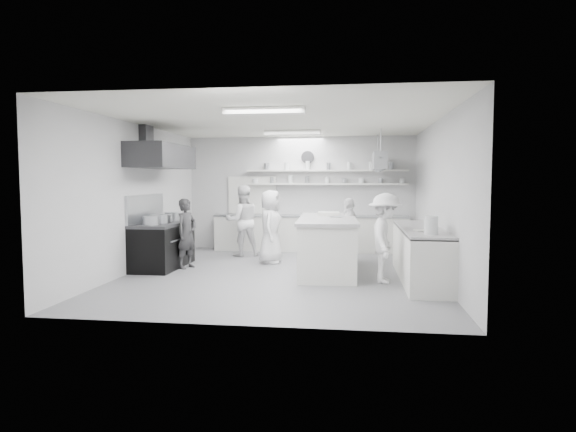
# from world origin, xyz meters

# --- Properties ---
(floor) EXTENTS (6.00, 7.00, 0.02)m
(floor) POSITION_xyz_m (0.00, 0.00, -0.01)
(floor) COLOR gray
(floor) RESTS_ON ground
(ceiling) EXTENTS (6.00, 7.00, 0.02)m
(ceiling) POSITION_xyz_m (0.00, 0.00, 3.01)
(ceiling) COLOR silver
(ceiling) RESTS_ON wall_back
(wall_back) EXTENTS (6.00, 0.04, 3.00)m
(wall_back) POSITION_xyz_m (0.00, 3.50, 1.50)
(wall_back) COLOR #BCBCBC
(wall_back) RESTS_ON floor
(wall_front) EXTENTS (6.00, 0.04, 3.00)m
(wall_front) POSITION_xyz_m (0.00, -3.50, 1.50)
(wall_front) COLOR #BCBCBC
(wall_front) RESTS_ON floor
(wall_left) EXTENTS (0.04, 7.00, 3.00)m
(wall_left) POSITION_xyz_m (-3.00, 0.00, 1.50)
(wall_left) COLOR #BCBCBC
(wall_left) RESTS_ON floor
(wall_right) EXTENTS (0.04, 7.00, 3.00)m
(wall_right) POSITION_xyz_m (3.00, 0.00, 1.50)
(wall_right) COLOR #BCBCBC
(wall_right) RESTS_ON floor
(stove) EXTENTS (0.80, 1.80, 0.90)m
(stove) POSITION_xyz_m (-2.60, 0.40, 0.45)
(stove) COLOR black
(stove) RESTS_ON floor
(exhaust_hood) EXTENTS (0.85, 2.00, 0.50)m
(exhaust_hood) POSITION_xyz_m (-2.60, 0.40, 2.35)
(exhaust_hood) COLOR #303032
(exhaust_hood) RESTS_ON wall_left
(back_counter) EXTENTS (5.00, 0.60, 0.92)m
(back_counter) POSITION_xyz_m (0.30, 3.20, 0.46)
(back_counter) COLOR silver
(back_counter) RESTS_ON floor
(shelf_lower) EXTENTS (4.20, 0.26, 0.04)m
(shelf_lower) POSITION_xyz_m (0.70, 3.37, 1.75)
(shelf_lower) COLOR silver
(shelf_lower) RESTS_ON wall_back
(shelf_upper) EXTENTS (4.20, 0.26, 0.04)m
(shelf_upper) POSITION_xyz_m (0.70, 3.37, 2.10)
(shelf_upper) COLOR silver
(shelf_upper) RESTS_ON wall_back
(pass_through_window) EXTENTS (1.30, 0.04, 1.00)m
(pass_through_window) POSITION_xyz_m (-1.30, 3.48, 1.45)
(pass_through_window) COLOR black
(pass_through_window) RESTS_ON wall_back
(wall_clock) EXTENTS (0.32, 0.05, 0.32)m
(wall_clock) POSITION_xyz_m (0.20, 3.46, 2.45)
(wall_clock) COLOR silver
(wall_clock) RESTS_ON wall_back
(right_counter) EXTENTS (0.74, 3.30, 0.94)m
(right_counter) POSITION_xyz_m (2.65, -0.20, 0.47)
(right_counter) COLOR silver
(right_counter) RESTS_ON floor
(pot_rack) EXTENTS (0.30, 1.60, 0.40)m
(pot_rack) POSITION_xyz_m (2.00, 2.40, 2.30)
(pot_rack) COLOR #A3A6AB
(pot_rack) RESTS_ON ceiling
(light_fixture_front) EXTENTS (1.30, 0.25, 0.10)m
(light_fixture_front) POSITION_xyz_m (0.00, -1.80, 2.94)
(light_fixture_front) COLOR silver
(light_fixture_front) RESTS_ON ceiling
(light_fixture_rear) EXTENTS (1.30, 0.25, 0.10)m
(light_fixture_rear) POSITION_xyz_m (0.00, 1.80, 2.94)
(light_fixture_rear) COLOR silver
(light_fixture_rear) RESTS_ON ceiling
(prep_island) EXTENTS (1.19, 2.89, 1.05)m
(prep_island) POSITION_xyz_m (0.89, 0.42, 0.52)
(prep_island) COLOR silver
(prep_island) RESTS_ON floor
(stove_pot) EXTENTS (0.46, 0.46, 0.22)m
(stove_pot) POSITION_xyz_m (-2.60, 0.33, 1.02)
(stove_pot) COLOR #A3A6AB
(stove_pot) RESTS_ON stove
(cook_stove) EXTENTS (0.52, 0.63, 1.47)m
(cook_stove) POSITION_xyz_m (-2.07, 0.38, 0.73)
(cook_stove) COLOR #2D2D2E
(cook_stove) RESTS_ON floor
(cook_back) EXTENTS (1.03, 0.94, 1.72)m
(cook_back) POSITION_xyz_m (-1.28, 2.17, 0.86)
(cook_back) COLOR white
(cook_back) RESTS_ON floor
(cook_island_left) EXTENTS (0.52, 0.80, 1.63)m
(cook_island_left) POSITION_xyz_m (-0.42, 1.24, 0.82)
(cook_island_left) COLOR white
(cook_island_left) RESTS_ON floor
(cook_island_right) EXTENTS (0.53, 0.92, 1.47)m
(cook_island_right) POSITION_xyz_m (1.32, 1.15, 0.73)
(cook_island_right) COLOR white
(cook_island_right) RESTS_ON floor
(cook_right) EXTENTS (0.72, 1.11, 1.62)m
(cook_right) POSITION_xyz_m (1.98, -0.56, 0.81)
(cook_right) COLOR white
(cook_right) RESTS_ON floor
(bowl_island_a) EXTENTS (0.33, 0.33, 0.07)m
(bowl_island_a) POSITION_xyz_m (1.06, 0.58, 1.08)
(bowl_island_a) COLOR #A3A6AB
(bowl_island_a) RESTS_ON prep_island
(bowl_island_b) EXTENTS (0.19, 0.19, 0.05)m
(bowl_island_b) POSITION_xyz_m (0.88, 0.69, 1.07)
(bowl_island_b) COLOR silver
(bowl_island_b) RESTS_ON prep_island
(bowl_right) EXTENTS (0.32, 0.32, 0.06)m
(bowl_right) POSITION_xyz_m (2.57, -0.91, 0.97)
(bowl_right) COLOR silver
(bowl_right) RESTS_ON right_counter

